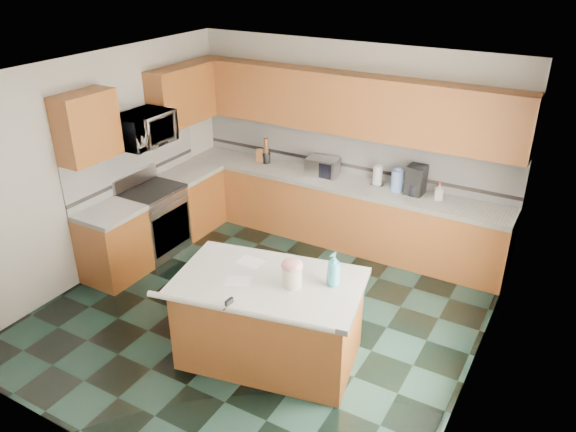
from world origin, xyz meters
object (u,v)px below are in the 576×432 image
Objects in this scene: soap_bottle_island at (334,269)px; coffee_maker at (416,180)px; treat_jar at (292,277)px; island_top at (269,283)px; knife_block at (260,156)px; toaster_oven at (322,167)px; island_base at (269,322)px.

soap_bottle_island is 2.44m from coffee_maker.
soap_bottle_island reaches higher than treat_jar.
island_top is at bearing -98.99° from coffee_maker.
treat_jar is at bearing -75.19° from knife_block.
treat_jar is 2.80m from toaster_oven.
toaster_oven is at bearing -22.67° from knife_block.
knife_block is at bearing 174.19° from toaster_oven.
knife_block is at bearing -176.53° from coffee_maker.
island_base is 4.91× the size of soap_bottle_island.
soap_bottle_island is at bearing -68.61° from knife_block.
island_top is 0.64m from soap_bottle_island.
toaster_oven is (-0.99, 2.62, 0.03)m from treat_jar.
island_top is 4.16× the size of toaster_oven.
knife_block is at bearing 112.21° from island_top.
toaster_oven reaches higher than island_top.
island_top is at bearing 0.00° from island_base.
island_top is 2.75m from toaster_oven.
island_top is 2.74m from coffee_maker.
treat_jar is 0.96× the size of knife_block.
coffee_maker is (0.31, 2.65, 0.09)m from treat_jar.
coffee_maker is (2.32, 0.03, 0.09)m from knife_block.
coffee_maker reaches higher than island_top.
soap_bottle_island is 2.75m from toaster_oven.
soap_bottle_island reaches higher than island_top.
treat_jar is (0.24, 0.03, 0.59)m from island_base.
treat_jar is at bearing -5.20° from island_base.
knife_block is (-2.33, 2.41, -0.07)m from soap_bottle_island.
island_top is 8.79× the size of knife_block.
island_base is at bearing -98.99° from coffee_maker.
coffee_maker reaches higher than toaster_oven.
toaster_oven reaches higher than knife_block.
island_base is 0.46m from island_top.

